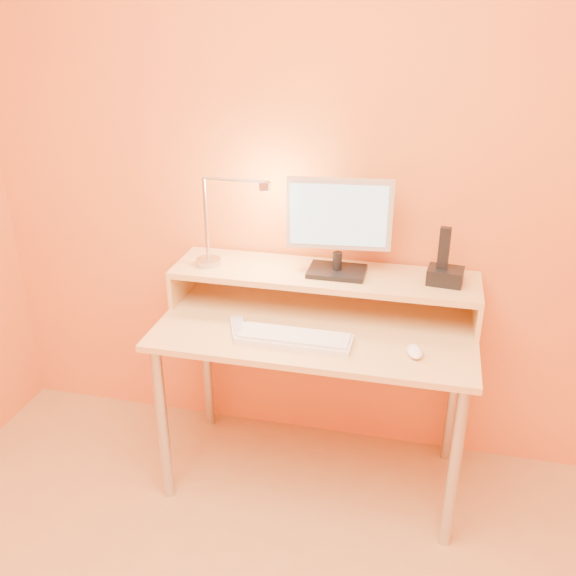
% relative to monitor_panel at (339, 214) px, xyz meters
% --- Properties ---
extents(wall_back, '(3.00, 0.04, 2.50)m').
position_rel_monitor_panel_xyz_m(wall_back, '(-0.05, 0.16, 0.13)').
color(wall_back, orange).
rests_on(wall_back, floor).
extents(desk_leg_fl, '(0.04, 0.04, 0.69)m').
position_rel_monitor_panel_xyz_m(desk_leg_fl, '(-0.60, -0.41, -0.77)').
color(desk_leg_fl, '#BABABF').
rests_on(desk_leg_fl, floor).
extents(desk_leg_fr, '(0.04, 0.04, 0.69)m').
position_rel_monitor_panel_xyz_m(desk_leg_fr, '(0.50, -0.41, -0.77)').
color(desk_leg_fr, '#BABABF').
rests_on(desk_leg_fr, floor).
extents(desk_leg_bl, '(0.04, 0.04, 0.69)m').
position_rel_monitor_panel_xyz_m(desk_leg_bl, '(-0.60, 0.09, -0.77)').
color(desk_leg_bl, '#BABABF').
rests_on(desk_leg_bl, floor).
extents(desk_leg_br, '(0.04, 0.04, 0.69)m').
position_rel_monitor_panel_xyz_m(desk_leg_br, '(0.50, 0.09, -0.77)').
color(desk_leg_br, '#BABABF').
rests_on(desk_leg_br, floor).
extents(desk_lower, '(1.20, 0.60, 0.02)m').
position_rel_monitor_panel_xyz_m(desk_lower, '(-0.05, -0.16, -0.41)').
color(desk_lower, tan).
rests_on(desk_lower, floor).
extents(shelf_riser_left, '(0.02, 0.30, 0.14)m').
position_rel_monitor_panel_xyz_m(shelf_riser_left, '(-0.64, -0.01, -0.33)').
color(shelf_riser_left, tan).
rests_on(shelf_riser_left, desk_lower).
extents(shelf_riser_right, '(0.02, 0.30, 0.14)m').
position_rel_monitor_panel_xyz_m(shelf_riser_right, '(0.54, -0.01, -0.33)').
color(shelf_riser_right, tan).
rests_on(shelf_riser_right, desk_lower).
extents(desk_shelf, '(1.20, 0.30, 0.02)m').
position_rel_monitor_panel_xyz_m(desk_shelf, '(-0.05, -0.01, -0.25)').
color(desk_shelf, tan).
rests_on(desk_shelf, desk_lower).
extents(monitor_foot, '(0.22, 0.16, 0.02)m').
position_rel_monitor_panel_xyz_m(monitor_foot, '(-0.00, -0.01, -0.23)').
color(monitor_foot, black).
rests_on(monitor_foot, desk_shelf).
extents(monitor_neck, '(0.04, 0.04, 0.07)m').
position_rel_monitor_panel_xyz_m(monitor_neck, '(-0.00, -0.01, -0.19)').
color(monitor_neck, black).
rests_on(monitor_neck, monitor_foot).
extents(monitor_panel, '(0.40, 0.08, 0.27)m').
position_rel_monitor_panel_xyz_m(monitor_panel, '(0.00, 0.00, 0.00)').
color(monitor_panel, '#B6B6B6').
rests_on(monitor_panel, monitor_neck).
extents(monitor_back, '(0.36, 0.05, 0.23)m').
position_rel_monitor_panel_xyz_m(monitor_back, '(0.00, 0.02, 0.00)').
color(monitor_back, black).
rests_on(monitor_back, monitor_panel).
extents(monitor_screen, '(0.36, 0.04, 0.23)m').
position_rel_monitor_panel_xyz_m(monitor_screen, '(0.00, -0.02, 0.00)').
color(monitor_screen, '#92C7E1').
rests_on(monitor_screen, monitor_panel).
extents(lamp_base, '(0.10, 0.10, 0.02)m').
position_rel_monitor_panel_xyz_m(lamp_base, '(-0.52, -0.04, -0.23)').
color(lamp_base, '#BABABF').
rests_on(lamp_base, desk_shelf).
extents(lamp_post, '(0.01, 0.01, 0.33)m').
position_rel_monitor_panel_xyz_m(lamp_post, '(-0.52, -0.04, -0.05)').
color(lamp_post, '#BABABF').
rests_on(lamp_post, lamp_base).
extents(lamp_arm, '(0.24, 0.01, 0.01)m').
position_rel_monitor_panel_xyz_m(lamp_arm, '(-0.40, -0.04, 0.12)').
color(lamp_arm, '#BABABF').
rests_on(lamp_arm, lamp_post).
extents(lamp_head, '(0.04, 0.04, 0.03)m').
position_rel_monitor_panel_xyz_m(lamp_head, '(-0.28, -0.04, 0.10)').
color(lamp_head, '#BABABF').
rests_on(lamp_head, lamp_arm).
extents(lamp_bulb, '(0.03, 0.03, 0.00)m').
position_rel_monitor_panel_xyz_m(lamp_bulb, '(-0.28, -0.04, 0.09)').
color(lamp_bulb, '#FFEAC6').
rests_on(lamp_bulb, lamp_head).
extents(phone_dock, '(0.14, 0.11, 0.06)m').
position_rel_monitor_panel_xyz_m(phone_dock, '(0.41, -0.01, -0.21)').
color(phone_dock, black).
rests_on(phone_dock, desk_shelf).
extents(phone_handset, '(0.04, 0.03, 0.16)m').
position_rel_monitor_panel_xyz_m(phone_handset, '(0.39, -0.01, -0.10)').
color(phone_handset, black).
rests_on(phone_handset, phone_dock).
extents(phone_led, '(0.01, 0.00, 0.04)m').
position_rel_monitor_panel_xyz_m(phone_led, '(0.45, -0.06, -0.21)').
color(phone_led, '#1439FF').
rests_on(phone_led, phone_dock).
extents(keyboard, '(0.42, 0.14, 0.02)m').
position_rel_monitor_panel_xyz_m(keyboard, '(-0.10, -0.30, -0.39)').
color(keyboard, silver).
rests_on(keyboard, desk_lower).
extents(mouse, '(0.07, 0.10, 0.03)m').
position_rel_monitor_panel_xyz_m(mouse, '(0.33, -0.30, -0.38)').
color(mouse, white).
rests_on(mouse, desk_lower).
extents(remote_control, '(0.11, 0.18, 0.02)m').
position_rel_monitor_panel_xyz_m(remote_control, '(-0.33, -0.26, -0.39)').
color(remote_control, silver).
rests_on(remote_control, desk_lower).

